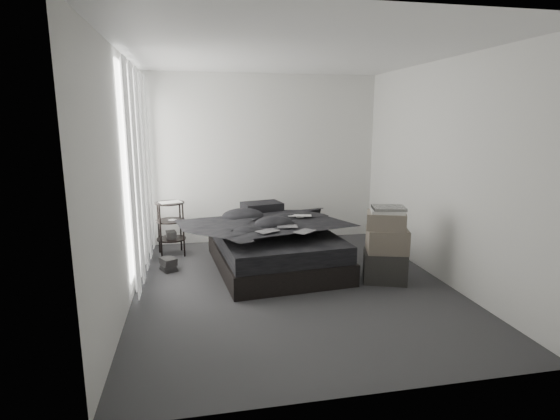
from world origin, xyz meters
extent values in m
cube|color=#353437|center=(0.00, 0.00, 0.00)|extent=(3.60, 4.20, 0.01)
cube|color=white|center=(0.00, 0.00, 2.60)|extent=(3.60, 4.20, 0.01)
cube|color=silver|center=(0.00, 2.10, 1.30)|extent=(3.60, 0.01, 2.60)
cube|color=silver|center=(0.00, -2.10, 1.30)|extent=(3.60, 0.01, 2.60)
cube|color=silver|center=(-1.80, 0.00, 1.30)|extent=(0.01, 4.20, 2.60)
cube|color=silver|center=(1.80, 0.00, 1.30)|extent=(0.01, 4.20, 2.60)
cube|color=white|center=(-1.78, 0.90, 1.35)|extent=(0.02, 2.00, 2.30)
cube|color=white|center=(-1.73, 0.90, 1.28)|extent=(0.06, 2.12, 2.48)
cube|color=black|center=(-0.08, 0.73, 0.13)|extent=(1.66, 2.09, 0.27)
cube|color=black|center=(-0.08, 0.73, 0.37)|extent=(1.60, 2.03, 0.21)
imported|color=black|center=(-0.08, 0.68, 0.59)|extent=(1.60, 1.80, 0.23)
cube|color=black|center=(-0.20, 1.48, 0.54)|extent=(0.62, 0.45, 0.13)
cube|color=black|center=(-0.14, 1.47, 0.67)|extent=(0.62, 0.48, 0.12)
imported|color=silver|center=(0.27, 0.81, 0.71)|extent=(0.35, 0.26, 0.02)
cube|color=black|center=(-0.27, 0.19, 0.71)|extent=(0.29, 0.26, 0.01)
cube|color=black|center=(0.00, 0.36, 0.71)|extent=(0.26, 0.19, 0.01)
cube|color=black|center=(0.15, 0.09, 0.72)|extent=(0.29, 0.28, 0.01)
cylinder|color=black|center=(-1.44, 1.55, 0.38)|extent=(0.47, 0.47, 0.76)
cube|color=white|center=(-1.43, 1.54, 0.77)|extent=(0.35, 0.30, 0.02)
cube|color=black|center=(-1.46, 0.85, 0.08)|extent=(0.23, 0.27, 0.16)
cube|color=black|center=(1.12, -0.04, 0.18)|extent=(0.60, 0.54, 0.37)
cube|color=#685E52|center=(1.13, -0.05, 0.51)|extent=(0.55, 0.48, 0.28)
cube|color=#685E52|center=(1.11, -0.03, 0.75)|extent=(0.55, 0.50, 0.20)
cube|color=silver|center=(1.12, -0.04, 0.87)|extent=(0.46, 0.42, 0.04)
cube|color=silver|center=(1.13, -0.05, 0.90)|extent=(0.43, 0.37, 0.03)
camera|label=1|loc=(-1.10, -4.69, 1.92)|focal=28.00mm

